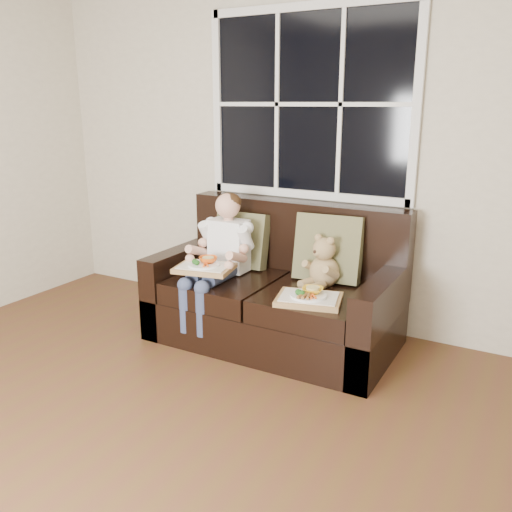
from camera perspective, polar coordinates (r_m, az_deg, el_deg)
The scene contains 10 objects.
ground at distance 2.70m, azimuth -20.89°, elevation -23.31°, with size 5.00×5.00×0.00m, color #512F1C.
room_walls at distance 2.13m, azimuth -25.18°, elevation 12.52°, with size 4.52×5.02×2.71m.
window_back at distance 4.09m, azimuth 5.57°, elevation 15.62°, with size 1.62×0.04×1.37m.
loveseat at distance 3.91m, azimuth 2.30°, elevation -4.39°, with size 1.70×0.92×0.96m.
pillow_left at distance 4.12m, azimuth -1.53°, elevation 1.73°, with size 0.42×0.19×0.43m.
pillow_right at distance 3.81m, azimuth 7.63°, elevation 0.82°, with size 0.48×0.26×0.48m.
child at distance 3.90m, azimuth -3.66°, elevation 0.82°, with size 0.40×0.60×0.91m.
teddy_bear at distance 3.71m, azimuth 7.14°, elevation -0.96°, with size 0.26×0.31×0.37m.
tray_left at distance 3.75m, azimuth -5.41°, elevation -1.08°, with size 0.43×0.36×0.09m.
tray_right at distance 3.44m, azimuth 5.62°, elevation -4.37°, with size 0.47×0.40×0.09m.
Camera 1 is at (1.72, -1.26, 1.67)m, focal length 38.00 mm.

